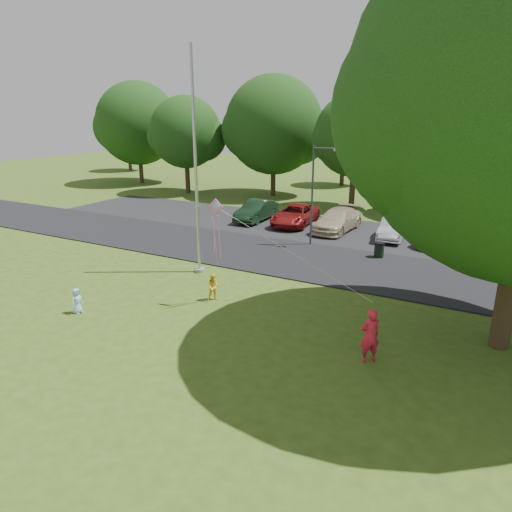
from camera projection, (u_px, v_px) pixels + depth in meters
The scene contains 13 objects.
ground at pixel (200, 329), 15.96m from camera, with size 120.00×120.00×0.00m, color #345315.
park_road at pixel (300, 259), 23.51m from camera, with size 60.00×6.00×0.06m, color black.
parking_strip at pixel (340, 231), 28.96m from camera, with size 42.00×7.00×0.06m, color black.
flagpole at pixel (196, 184), 20.48m from camera, with size 0.50×0.50×10.00m.
street_lamp at pixel (316, 187), 24.98m from camera, with size 1.56×0.37×5.56m.
trash_can at pixel (379, 250), 23.63m from camera, with size 0.53×0.53×0.84m.
tree_row at pixel (403, 134), 33.85m from camera, with size 64.35×11.94×10.88m.
horizon_trees at pixel (451, 146), 41.25m from camera, with size 77.46×7.20×7.02m.
parked_cars at pixel (344, 220), 28.70m from camera, with size 13.85×5.18×1.46m.
woman at pixel (370, 336), 13.69m from camera, with size 0.63×0.41×1.72m, color red.
child_yellow at pixel (214, 287), 18.27m from camera, with size 0.55×0.43×1.13m, color yellow.
child_blue at pixel (77, 301), 17.14m from camera, with size 0.48×0.31×0.99m, color #A1DAF7.
kite at pixel (219, 220), 16.89m from camera, with size 6.67×1.71×2.60m.
Camera 1 is at (8.59, -11.77, 7.28)m, focal length 32.00 mm.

